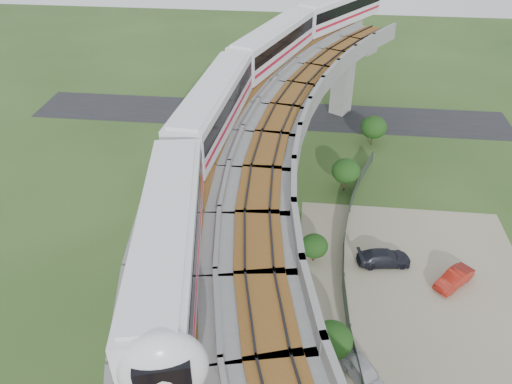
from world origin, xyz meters
TOP-DOWN VIEW (x-y plane):
  - ground at (0.00, 0.00)m, footprint 160.00×160.00m
  - dirt_lot at (14.00, -2.00)m, footprint 18.00×26.00m
  - asphalt_road at (0.00, 30.00)m, footprint 60.00×8.00m
  - viaduct at (3.84, 0.00)m, footprint 19.58×73.98m
  - metro_train at (1.49, 11.60)m, footprint 17.37×60.12m
  - fence at (9.75, 0.00)m, footprint 3.87×38.73m
  - tree_0 at (12.50, 23.43)m, footprint 2.95×2.95m
  - tree_1 at (9.01, 13.50)m, footprint 2.77×2.77m
  - tree_2 at (6.15, 2.81)m, footprint 2.23×2.23m
  - tree_3 at (7.39, -6.95)m, footprint 2.68×2.68m
  - car_white at (9.47, -8.11)m, footprint 3.36×4.15m
  - car_red at (16.99, 1.23)m, footprint 3.56×3.56m
  - car_dark at (11.83, 3.05)m, footprint 4.56×2.41m

SIDE VIEW (x-z plane):
  - ground at x=0.00m, z-range 0.00..0.00m
  - asphalt_road at x=0.00m, z-range 0.00..0.03m
  - dirt_lot at x=14.00m, z-range 0.00..0.04m
  - car_red at x=16.99m, z-range 0.04..1.27m
  - car_dark at x=11.83m, z-range 0.04..1.30m
  - car_white at x=9.47m, z-range 0.04..1.37m
  - fence at x=9.75m, z-range 0.00..1.50m
  - tree_2 at x=6.15m, z-range 0.31..2.83m
  - tree_3 at x=7.39m, z-range 0.49..3.76m
  - tree_0 at x=12.50m, z-range 0.47..3.93m
  - tree_1 at x=9.01m, z-range 0.56..4.03m
  - viaduct at x=3.84m, z-range 3.35..14.75m
  - metro_train at x=1.49m, z-range 10.49..14.13m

